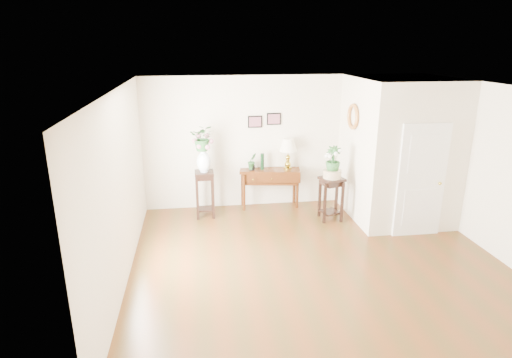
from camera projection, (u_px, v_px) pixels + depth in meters
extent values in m
cube|color=#473213|center=(317.00, 262.00, 7.00)|extent=(6.00, 5.50, 0.02)
cube|color=white|center=(326.00, 88.00, 6.14)|extent=(6.00, 5.50, 0.02)
cube|color=beige|center=(285.00, 142.00, 9.16)|extent=(6.00, 0.02, 2.80)
cube|color=beige|center=(406.00, 271.00, 3.98)|extent=(6.00, 0.02, 2.80)
cube|color=beige|center=(120.00, 190.00, 6.17)|extent=(0.02, 5.50, 2.80)
cube|color=beige|center=(499.00, 173.00, 6.97)|extent=(0.02, 5.50, 2.80)
cube|color=beige|center=(398.00, 149.00, 8.53)|extent=(1.80, 1.95, 2.80)
cube|color=white|center=(421.00, 181.00, 7.69)|extent=(0.90, 0.05, 2.10)
cube|color=black|center=(255.00, 122.00, 8.92)|extent=(0.30, 0.02, 0.25)
cube|color=black|center=(274.00, 119.00, 8.96)|extent=(0.30, 0.02, 0.25)
torus|color=orange|center=(353.00, 117.00, 8.32)|extent=(0.07, 0.51, 0.51)
cube|color=black|center=(270.00, 188.00, 9.24)|extent=(1.33, 0.63, 0.85)
cube|color=gold|center=(288.00, 153.00, 9.06)|extent=(0.46, 0.46, 0.66)
cylinder|color=black|center=(262.00, 162.00, 9.04)|extent=(0.09, 0.09, 0.35)
imported|color=#275B28|center=(252.00, 162.00, 9.01)|extent=(0.24, 0.22, 0.35)
cube|color=black|center=(205.00, 194.00, 8.71)|extent=(0.37, 0.37, 0.96)
imported|color=#275B28|center=(203.00, 139.00, 8.36)|extent=(0.53, 0.48, 0.52)
cube|color=black|center=(331.00, 199.00, 8.57)|extent=(0.52, 0.52, 0.88)
cylinder|color=beige|center=(332.00, 174.00, 8.41)|extent=(0.39, 0.39, 0.16)
imported|color=#275B28|center=(333.00, 159.00, 8.32)|extent=(0.37, 0.37, 0.52)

